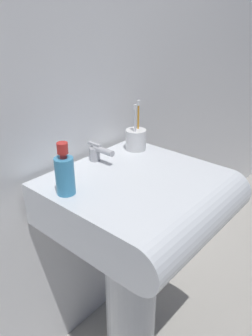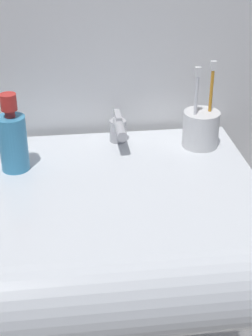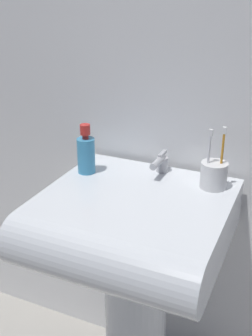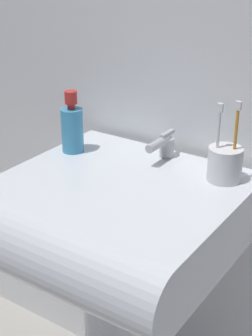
% 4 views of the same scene
% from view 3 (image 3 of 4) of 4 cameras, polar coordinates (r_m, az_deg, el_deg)
% --- Properties ---
extents(wall_back, '(5.00, 0.05, 2.40)m').
position_cam_3_polar(wall_back, '(1.37, 6.32, 14.83)').
color(wall_back, white).
rests_on(wall_back, ground).
extents(sink_pedestal, '(0.20, 0.20, 0.69)m').
position_cam_3_polar(sink_pedestal, '(1.53, 1.29, -20.42)').
color(sink_pedestal, white).
rests_on(sink_pedestal, ground).
extents(sink_basin, '(0.54, 0.54, 0.15)m').
position_cam_3_polar(sink_basin, '(1.22, 0.42, -7.89)').
color(sink_basin, white).
rests_on(sink_basin, sink_pedestal).
extents(faucet, '(0.04, 0.12, 0.07)m').
position_cam_3_polar(faucet, '(1.35, 4.72, 0.68)').
color(faucet, '#B7B7BC').
rests_on(faucet, sink_basin).
extents(toothbrush_cup, '(0.08, 0.08, 0.19)m').
position_cam_3_polar(toothbrush_cup, '(1.28, 11.80, -0.85)').
color(toothbrush_cup, white).
rests_on(toothbrush_cup, sink_basin).
extents(soap_bottle, '(0.06, 0.06, 0.16)m').
position_cam_3_polar(soap_bottle, '(1.35, -5.43, 1.99)').
color(soap_bottle, '#3F99CC').
rests_on(soap_bottle, sink_basin).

